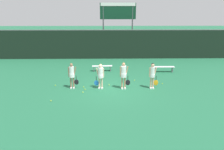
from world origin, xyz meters
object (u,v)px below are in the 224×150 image
Objects in this scene: tennis_ball_8 at (135,80)px; scoreboard at (118,15)px; player_3 at (152,74)px; tennis_ball_1 at (51,101)px; bench_far at (102,67)px; player_0 at (72,74)px; player_1 at (100,74)px; player_2 at (124,74)px; tennis_ball_7 at (85,89)px; tennis_ball_3 at (76,81)px; tennis_ball_5 at (128,84)px; tennis_ball_2 at (162,83)px; bench_courtside at (164,67)px; tennis_ball_9 at (83,92)px; tennis_ball_6 at (55,85)px; tennis_ball_4 at (84,87)px; tennis_ball_0 at (109,85)px.

scoreboard is at bearing 94.96° from tennis_ball_8.
player_3 reaches higher than tennis_ball_1.
player_0 is at bearing -116.53° from bench_far.
player_1 is at bearing -98.31° from scoreboard.
player_2 reaches higher than tennis_ball_7.
player_3 is 24.49× the size of tennis_ball_1.
tennis_ball_3 is 1.98m from tennis_ball_7.
bench_far is 4.07m from tennis_ball_5.
tennis_ball_2 is at bearing -6.92° from tennis_ball_3.
bench_courtside is 7.77m from tennis_ball_9.
tennis_ball_3 is at bearing 82.36° from player_0.
bench_far is 1.02× the size of player_3.
tennis_ball_8 is (0.52, 0.85, -0.00)m from tennis_ball_5.
bench_courtside is 1.02× the size of player_2.
player_3 reaches higher than tennis_ball_3.
tennis_ball_2 is (0.92, 0.91, -0.96)m from player_3.
player_0 is at bearing -173.61° from player_1.
tennis_ball_6 is at bearing 97.76° from tennis_ball_1.
player_0 is 3.32m from player_2.
tennis_ball_4 is at bearing -63.55° from tennis_ball_3.
tennis_ball_2 is at bearing 9.98° from player_2.
player_0 is 5.17m from player_3.
tennis_ball_9 is (-2.67, -11.70, -4.47)m from scoreboard.
tennis_ball_4 is 1.00× the size of tennis_ball_6.
tennis_ball_1 is at bearing -82.24° from tennis_ball_6.
bench_far reaches higher than tennis_ball_0.
bench_courtside is at bearing 37.42° from tennis_ball_9.
tennis_ball_4 is at bearing 171.06° from player_3.
bench_far is 4.73m from player_2.
scoreboard is 84.19× the size of tennis_ball_1.
tennis_ball_4 is (-2.60, 0.29, -0.99)m from player_2.
bench_courtside is 7.96m from player_0.
player_1 is (-1.60, -10.95, -3.55)m from scoreboard.
tennis_ball_2 and tennis_ball_6 have the same top height.
player_3 is at bearing 2.25° from tennis_ball_7.
scoreboard is at bearing 104.69° from tennis_ball_2.
player_1 is 3.54m from tennis_ball_1.
bench_courtside is 1.09× the size of player_1.
bench_far is at bearing 117.72° from tennis_ball_5.
scoreboard is 11.92m from player_0.
player_2 is at bearing -115.20° from tennis_ball_5.
tennis_ball_5 reaches higher than tennis_ball_7.
player_2 reaches higher than player_3.
player_0 reaches higher than tennis_ball_1.
player_0 reaches higher than tennis_ball_2.
scoreboard is 87.32× the size of tennis_ball_2.
scoreboard is 88.60× the size of tennis_ball_8.
tennis_ball_1 is (-6.04, -2.03, -0.96)m from player_3.
player_0 is 23.71× the size of tennis_ball_5.
scoreboard reaches higher than tennis_ball_0.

